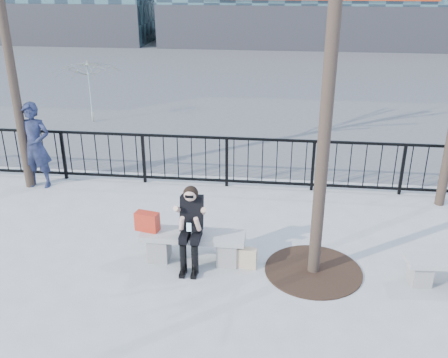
# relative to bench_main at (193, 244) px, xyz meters

# --- Properties ---
(ground) EXTENTS (120.00, 120.00, 0.00)m
(ground) POSITION_rel_bench_main_xyz_m (0.00, 0.00, -0.30)
(ground) COLOR gray
(ground) RESTS_ON ground
(street_surface) EXTENTS (60.00, 23.00, 0.01)m
(street_surface) POSITION_rel_bench_main_xyz_m (0.00, 15.00, -0.30)
(street_surface) COLOR #474747
(street_surface) RESTS_ON ground
(railing) EXTENTS (14.00, 0.06, 1.10)m
(railing) POSITION_rel_bench_main_xyz_m (0.00, 3.00, 0.25)
(railing) COLOR black
(railing) RESTS_ON ground
(tree_grate) EXTENTS (1.50, 1.50, 0.02)m
(tree_grate) POSITION_rel_bench_main_xyz_m (1.90, -0.10, -0.29)
(tree_grate) COLOR black
(tree_grate) RESTS_ON ground
(bench_main) EXTENTS (1.65, 0.46, 0.49)m
(bench_main) POSITION_rel_bench_main_xyz_m (0.00, 0.00, 0.00)
(bench_main) COLOR gray
(bench_main) RESTS_ON ground
(seated_woman) EXTENTS (0.50, 0.64, 1.34)m
(seated_woman) POSITION_rel_bench_main_xyz_m (0.00, -0.16, 0.37)
(seated_woman) COLOR black
(seated_woman) RESTS_ON ground
(handbag) EXTENTS (0.40, 0.25, 0.31)m
(handbag) POSITION_rel_bench_main_xyz_m (-0.73, 0.02, 0.34)
(handbag) COLOR #B62716
(handbag) RESTS_ON bench_main
(shopping_bag) EXTENTS (0.36, 0.16, 0.33)m
(shopping_bag) POSITION_rel_bench_main_xyz_m (0.84, -0.10, -0.14)
(shopping_bag) COLOR beige
(shopping_bag) RESTS_ON ground
(standing_man) EXTENTS (0.68, 0.46, 1.83)m
(standing_man) POSITION_rel_bench_main_xyz_m (-3.77, 2.54, 0.61)
(standing_man) COLOR black
(standing_man) RESTS_ON ground
(vendor_umbrella) EXTENTS (2.06, 2.10, 1.85)m
(vendor_umbrella) POSITION_rel_bench_main_xyz_m (-4.38, 7.27, 0.62)
(vendor_umbrella) COLOR yellow
(vendor_umbrella) RESTS_ON ground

